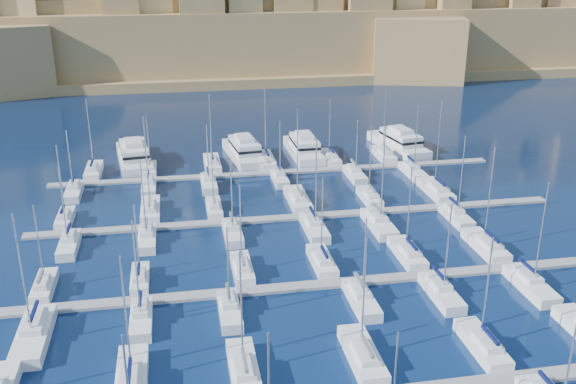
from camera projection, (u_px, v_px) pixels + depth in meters
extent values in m
plane|color=black|center=(314.00, 245.00, 92.52)|extent=(600.00, 600.00, 0.00)
cube|color=slate|center=(335.00, 283.00, 81.41)|extent=(84.00, 2.00, 0.40)
cube|color=slate|center=(301.00, 217.00, 101.65)|extent=(84.00, 2.00, 0.40)
cube|color=slate|center=(278.00, 172.00, 121.89)|extent=(84.00, 2.00, 0.40)
cube|color=silver|center=(132.00, 381.00, 62.50)|extent=(3.00, 9.99, 1.70)
cube|color=silver|center=(130.00, 377.00, 61.15)|extent=(2.10, 4.50, 0.70)
cylinder|color=#9EA0A8|center=(126.00, 315.00, 60.44)|extent=(0.18, 0.18, 12.46)
cube|color=#080E3B|center=(129.00, 371.00, 60.32)|extent=(0.35, 4.00, 0.35)
cube|color=silver|center=(244.00, 371.00, 64.00)|extent=(2.79, 9.29, 1.66)
cube|color=silver|center=(244.00, 366.00, 62.72)|extent=(1.95, 4.18, 0.70)
cylinder|color=#9EA0A8|center=(241.00, 308.00, 61.96)|extent=(0.18, 0.18, 12.23)
cube|color=#595B60|center=(245.00, 360.00, 61.92)|extent=(0.35, 3.72, 0.35)
cube|color=silver|center=(362.00, 356.00, 66.24)|extent=(2.91, 9.71, 1.69)
cube|color=silver|center=(366.00, 352.00, 64.93)|extent=(2.04, 4.37, 0.70)
cylinder|color=#9EA0A8|center=(364.00, 294.00, 64.19)|extent=(0.18, 0.18, 12.40)
cube|color=#595B60|center=(367.00, 346.00, 64.11)|extent=(0.35, 3.88, 0.35)
cube|color=silver|center=(482.00, 346.00, 68.05)|extent=(2.66, 8.88, 1.64)
cube|color=silver|center=(487.00, 341.00, 66.81)|extent=(1.87, 4.00, 0.70)
cylinder|color=#9EA0A8|center=(487.00, 289.00, 66.10)|extent=(0.18, 0.18, 11.65)
cube|color=#080E3B|center=(490.00, 335.00, 66.03)|extent=(0.35, 3.55, 0.35)
cylinder|color=#9EA0A8|center=(395.00, 379.00, 54.23)|extent=(0.18, 0.18, 9.23)
cylinder|color=#9EA0A8|center=(572.00, 352.00, 54.95)|extent=(0.18, 0.18, 12.50)
cube|color=#080E3B|center=(551.00, 384.00, 58.46)|extent=(0.35, 3.89, 0.35)
cube|color=silver|center=(45.00, 287.00, 79.83)|extent=(2.35, 7.83, 1.59)
cube|color=silver|center=(42.00, 282.00, 78.70)|extent=(1.64, 3.52, 0.70)
cylinder|color=#9EA0A8|center=(39.00, 244.00, 78.11)|extent=(0.18, 0.18, 10.11)
cube|color=#595B60|center=(40.00, 276.00, 77.97)|extent=(0.35, 3.13, 0.35)
cube|color=silver|center=(140.00, 280.00, 81.62)|extent=(2.25, 7.49, 1.57)
cube|color=silver|center=(139.00, 275.00, 80.53)|extent=(1.57, 3.37, 0.70)
cylinder|color=#9EA0A8|center=(137.00, 240.00, 80.02)|extent=(0.18, 0.18, 9.41)
cube|color=#080E3B|center=(139.00, 269.00, 79.81)|extent=(0.35, 3.00, 0.35)
cube|color=silver|center=(242.00, 270.00, 84.21)|extent=(2.52, 8.39, 1.62)
cube|color=silver|center=(243.00, 265.00, 83.03)|extent=(1.76, 3.78, 0.70)
cylinder|color=#9EA0A8|center=(241.00, 225.00, 82.38)|extent=(0.18, 0.18, 10.84)
cube|color=#595B60|center=(243.00, 259.00, 82.27)|extent=(0.35, 3.36, 0.35)
cube|color=silver|center=(322.00, 262.00, 86.15)|extent=(2.61, 8.71, 1.64)
cube|color=silver|center=(323.00, 258.00, 84.93)|extent=(1.83, 3.92, 0.70)
cylinder|color=#9EA0A8|center=(322.00, 218.00, 84.29)|extent=(0.18, 0.18, 11.10)
cube|color=#080E3B|center=(324.00, 252.00, 84.16)|extent=(0.35, 3.48, 0.35)
cube|color=silver|center=(407.00, 254.00, 88.40)|extent=(2.77, 9.22, 1.66)
cube|color=silver|center=(410.00, 250.00, 87.13)|extent=(1.94, 4.15, 0.70)
cylinder|color=#9EA0A8|center=(409.00, 208.00, 86.42)|extent=(0.18, 0.18, 11.88)
cube|color=#080E3B|center=(412.00, 244.00, 86.34)|extent=(0.35, 3.69, 0.35)
cube|color=silver|center=(485.00, 247.00, 90.68)|extent=(2.98, 9.94, 1.70)
cube|color=silver|center=(489.00, 242.00, 89.34)|extent=(2.09, 4.47, 0.70)
cylinder|color=#9EA0A8|center=(490.00, 195.00, 88.41)|extent=(0.18, 0.18, 13.70)
cube|color=#080E3B|center=(492.00, 236.00, 88.51)|extent=(0.35, 3.98, 0.35)
cube|color=silver|center=(34.00, 337.00, 69.46)|extent=(3.28, 10.92, 1.75)
cube|color=silver|center=(34.00, 322.00, 70.04)|extent=(2.29, 4.92, 0.70)
cylinder|color=#9EA0A8|center=(22.00, 276.00, 66.19)|extent=(0.18, 0.18, 13.86)
cube|color=#080E3B|center=(34.00, 311.00, 70.17)|extent=(0.35, 4.37, 0.35)
cube|color=silver|center=(141.00, 321.00, 72.68)|extent=(2.43, 8.09, 1.60)
cube|color=silver|center=(141.00, 308.00, 73.02)|extent=(1.70, 3.64, 0.70)
cylinder|color=#9EA0A8|center=(136.00, 270.00, 69.95)|extent=(0.18, 0.18, 11.72)
cube|color=#080E3B|center=(140.00, 298.00, 73.02)|extent=(0.35, 3.24, 0.35)
cube|color=silver|center=(230.00, 312.00, 74.35)|extent=(2.43, 8.10, 1.60)
cube|color=silver|center=(229.00, 300.00, 74.69)|extent=(1.70, 3.64, 0.70)
cylinder|color=#9EA0A8|center=(228.00, 269.00, 71.89)|extent=(0.18, 0.18, 10.17)
cube|color=#595B60|center=(228.00, 291.00, 74.69)|extent=(0.35, 3.24, 0.35)
cube|color=silver|center=(361.00, 301.00, 76.68)|extent=(2.62, 8.73, 1.64)
cube|color=silver|center=(360.00, 289.00, 77.07)|extent=(1.83, 3.93, 0.70)
cylinder|color=#9EA0A8|center=(365.00, 259.00, 74.19)|extent=(0.18, 0.18, 10.14)
cube|color=#595B60|center=(359.00, 280.00, 77.10)|extent=(0.35, 3.49, 0.35)
cube|color=silver|center=(441.00, 294.00, 78.26)|extent=(2.69, 8.95, 1.65)
cube|color=silver|center=(439.00, 282.00, 78.67)|extent=(1.88, 4.03, 0.70)
cylinder|color=#9EA0A8|center=(447.00, 248.00, 75.56)|extent=(0.18, 0.18, 11.23)
cube|color=#080E3B|center=(439.00, 273.00, 78.71)|extent=(0.35, 3.58, 0.35)
cube|color=silver|center=(531.00, 286.00, 79.98)|extent=(2.84, 9.45, 1.67)
cube|color=silver|center=(528.00, 275.00, 80.43)|extent=(1.99, 4.25, 0.70)
cylinder|color=#9EA0A8|center=(541.00, 234.00, 76.91)|extent=(0.18, 0.18, 13.18)
cube|color=#080E3B|center=(527.00, 265.00, 80.49)|extent=(0.35, 3.78, 0.35)
cube|color=silver|center=(65.00, 219.00, 99.92)|extent=(2.31, 7.70, 1.58)
cube|color=silver|center=(64.00, 215.00, 98.81)|extent=(1.62, 3.46, 0.70)
cylinder|color=#9EA0A8|center=(61.00, 180.00, 98.02)|extent=(0.18, 0.18, 11.17)
cube|color=#080E3B|center=(63.00, 209.00, 98.08)|extent=(0.35, 3.08, 0.35)
cube|color=silver|center=(151.00, 211.00, 103.09)|extent=(2.97, 9.89, 1.69)
cube|color=silver|center=(150.00, 206.00, 101.75)|extent=(2.08, 4.45, 0.70)
cylinder|color=#9EA0A8|center=(147.00, 162.00, 100.65)|extent=(0.18, 0.18, 14.61)
cube|color=#595B60|center=(149.00, 201.00, 100.92)|extent=(0.35, 3.96, 0.35)
cube|color=silver|center=(214.00, 209.00, 103.88)|extent=(2.38, 7.93, 1.60)
cube|color=silver|center=(214.00, 204.00, 102.75)|extent=(1.67, 3.57, 0.70)
cylinder|color=#9EA0A8|center=(212.00, 170.00, 101.93)|extent=(0.18, 0.18, 11.46)
cube|color=#595B60|center=(214.00, 199.00, 102.01)|extent=(0.35, 3.17, 0.35)
cube|color=silver|center=(298.00, 200.00, 107.37)|extent=(3.14, 10.46, 1.72)
cube|color=silver|center=(299.00, 196.00, 105.98)|extent=(2.20, 4.71, 0.70)
cylinder|color=#9EA0A8|center=(297.00, 153.00, 104.95)|extent=(0.18, 0.18, 14.64)
cube|color=#595B60|center=(300.00, 191.00, 105.13)|extent=(0.35, 4.18, 0.35)
cube|color=silver|center=(369.00, 198.00, 108.42)|extent=(2.49, 8.30, 1.61)
cube|color=silver|center=(371.00, 193.00, 107.25)|extent=(1.74, 3.73, 0.70)
cylinder|color=#9EA0A8|center=(370.00, 160.00, 106.44)|extent=(0.18, 0.18, 11.68)
cube|color=#595B60|center=(372.00, 188.00, 106.49)|extent=(0.35, 3.32, 0.35)
cube|color=silver|center=(436.00, 191.00, 111.45)|extent=(3.14, 10.46, 1.72)
cube|color=silver|center=(439.00, 187.00, 110.05)|extent=(2.20, 4.71, 0.70)
cylinder|color=#9EA0A8|center=(438.00, 144.00, 108.94)|extent=(0.18, 0.18, 15.11)
cube|color=#080E3B|center=(440.00, 182.00, 109.20)|extent=(0.35, 4.19, 0.35)
cube|color=silver|center=(69.00, 246.00, 90.94)|extent=(2.55, 8.51, 1.63)
cube|color=silver|center=(69.00, 236.00, 91.31)|extent=(1.79, 3.83, 0.70)
cylinder|color=#9EA0A8|center=(63.00, 205.00, 88.26)|extent=(0.18, 0.18, 11.27)
cube|color=#080E3B|center=(68.00, 228.00, 91.33)|extent=(0.35, 3.41, 0.35)
cube|color=silver|center=(147.00, 240.00, 92.77)|extent=(2.54, 8.46, 1.62)
cube|color=silver|center=(147.00, 230.00, 93.14)|extent=(1.78, 3.81, 0.70)
cylinder|color=#9EA0A8|center=(143.00, 199.00, 90.06)|extent=(0.18, 0.18, 11.45)
cube|color=#595B60|center=(146.00, 223.00, 93.15)|extent=(0.35, 3.39, 0.35)
cube|color=silver|center=(233.00, 234.00, 94.79)|extent=(2.57, 8.57, 1.63)
cube|color=silver|center=(232.00, 224.00, 95.16)|extent=(1.80, 3.86, 0.70)
cylinder|color=#9EA0A8|center=(232.00, 195.00, 92.12)|extent=(0.18, 0.18, 11.15)
cube|color=#595B60|center=(231.00, 217.00, 95.18)|extent=(0.35, 3.43, 0.35)
cube|color=silver|center=(314.00, 229.00, 96.41)|extent=(2.84, 9.48, 1.67)
cube|color=silver|center=(313.00, 219.00, 96.86)|extent=(1.99, 4.27, 0.70)
cylinder|color=#9EA0A8|center=(316.00, 183.00, 93.30)|extent=(0.18, 0.18, 13.34)
cube|color=#080E3B|center=(313.00, 212.00, 96.92)|extent=(0.35, 3.79, 0.35)
cube|color=silver|center=(379.00, 225.00, 97.77)|extent=(3.04, 10.14, 1.71)
cube|color=silver|center=(377.00, 215.00, 98.27)|extent=(2.13, 4.56, 0.70)
cylinder|color=#9EA0A8|center=(383.00, 175.00, 94.36)|extent=(0.18, 0.18, 14.88)
cube|color=#595B60|center=(377.00, 208.00, 98.37)|extent=(0.35, 4.05, 0.35)
cube|color=silver|center=(456.00, 217.00, 100.62)|extent=(2.59, 8.62, 1.63)
cube|color=silver|center=(455.00, 208.00, 101.00)|extent=(1.81, 3.88, 0.70)
cylinder|color=#9EA0A8|center=(462.00, 176.00, 97.70)|extent=(0.18, 0.18, 12.60)
cube|color=#080E3B|center=(454.00, 201.00, 101.03)|extent=(0.35, 3.45, 0.35)
cube|color=silver|center=(94.00, 172.00, 121.27)|extent=(2.81, 9.38, 1.67)
cube|color=silver|center=(93.00, 167.00, 119.98)|extent=(1.97, 4.22, 0.70)
cylinder|color=#9EA0A8|center=(90.00, 133.00, 119.08)|extent=(0.18, 0.18, 13.07)
cube|color=#080E3B|center=(92.00, 163.00, 119.18)|extent=(0.35, 3.75, 0.35)
cube|color=silver|center=(150.00, 170.00, 122.20)|extent=(2.27, 7.57, 1.58)
cube|color=silver|center=(150.00, 166.00, 121.10)|extent=(1.59, 3.41, 0.70)
cylinder|color=#9EA0A8|center=(148.00, 141.00, 120.54)|extent=(0.18, 0.18, 9.75)
cube|color=#595B60|center=(149.00, 161.00, 120.38)|extent=(0.35, 3.03, 0.35)
cube|color=silver|center=(212.00, 164.00, 125.28)|extent=(3.00, 10.01, 1.70)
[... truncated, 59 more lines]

